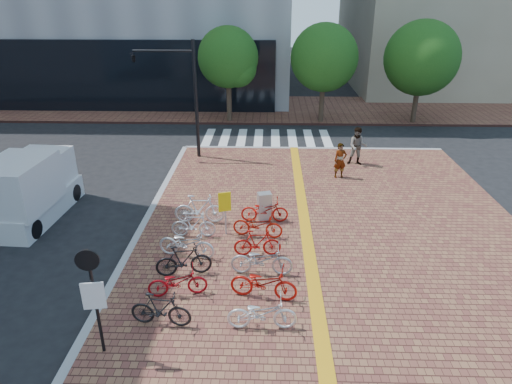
{
  "coord_description": "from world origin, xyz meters",
  "views": [
    {
      "loc": [
        0.63,
        -11.86,
        8.14
      ],
      "look_at": [
        0.17,
        3.41,
        1.3
      ],
      "focal_mm": 32.0,
      "sensor_mm": 36.0,
      "label": 1
    }
  ],
  "objects_px": {
    "bike_6": "(262,313)",
    "pedestrian_a": "(340,161)",
    "bike_4": "(193,225)",
    "utility_box": "(264,206)",
    "bike_9": "(257,243)",
    "notice_sign": "(93,290)",
    "pedestrian_b": "(358,146)",
    "box_truck": "(29,189)",
    "bike_7": "(264,283)",
    "bike_10": "(258,225)",
    "bike_5": "(199,209)",
    "bike_8": "(262,260)",
    "bike_3": "(186,243)",
    "yellow_sign": "(225,206)",
    "bike_0": "(161,309)",
    "bike_1": "(178,282)",
    "traffic_light_pole": "(167,78)",
    "bike_11": "(265,210)",
    "bike_2": "(184,260)"
  },
  "relations": [
    {
      "from": "yellow_sign",
      "to": "box_truck",
      "type": "height_order",
      "value": "box_truck"
    },
    {
      "from": "bike_2",
      "to": "bike_3",
      "type": "height_order",
      "value": "bike_2"
    },
    {
      "from": "bike_8",
      "to": "bike_0",
      "type": "bearing_deg",
      "value": 136.0
    },
    {
      "from": "bike_4",
      "to": "utility_box",
      "type": "relative_size",
      "value": 1.44
    },
    {
      "from": "pedestrian_a",
      "to": "traffic_light_pole",
      "type": "distance_m",
      "value": 9.23
    },
    {
      "from": "notice_sign",
      "to": "pedestrian_a",
      "type": "bearing_deg",
      "value": 57.63
    },
    {
      "from": "bike_2",
      "to": "utility_box",
      "type": "height_order",
      "value": "utility_box"
    },
    {
      "from": "utility_box",
      "to": "pedestrian_b",
      "type": "bearing_deg",
      "value": 53.45
    },
    {
      "from": "bike_11",
      "to": "yellow_sign",
      "type": "bearing_deg",
      "value": 127.33
    },
    {
      "from": "bike_4",
      "to": "utility_box",
      "type": "bearing_deg",
      "value": -60.6
    },
    {
      "from": "pedestrian_a",
      "to": "bike_6",
      "type": "bearing_deg",
      "value": -120.02
    },
    {
      "from": "pedestrian_a",
      "to": "traffic_light_pole",
      "type": "relative_size",
      "value": 0.28
    },
    {
      "from": "bike_0",
      "to": "traffic_light_pole",
      "type": "xyz_separation_m",
      "value": [
        -2.26,
        13.0,
        3.53
      ]
    },
    {
      "from": "bike_7",
      "to": "box_truck",
      "type": "distance_m",
      "value": 10.22
    },
    {
      "from": "bike_6",
      "to": "bike_9",
      "type": "xyz_separation_m",
      "value": [
        -0.21,
        3.49,
        -0.01
      ]
    },
    {
      "from": "bike_4",
      "to": "notice_sign",
      "type": "xyz_separation_m",
      "value": [
        -1.32,
        -5.61,
        1.33
      ]
    },
    {
      "from": "utility_box",
      "to": "traffic_light_pole",
      "type": "xyz_separation_m",
      "value": [
        -4.84,
        7.01,
        3.47
      ]
    },
    {
      "from": "bike_6",
      "to": "yellow_sign",
      "type": "relative_size",
      "value": 1.09
    },
    {
      "from": "bike_8",
      "to": "pedestrian_a",
      "type": "height_order",
      "value": "pedestrian_a"
    },
    {
      "from": "pedestrian_b",
      "to": "box_truck",
      "type": "bearing_deg",
      "value": -147.08
    },
    {
      "from": "bike_6",
      "to": "traffic_light_pole",
      "type": "relative_size",
      "value": 0.31
    },
    {
      "from": "bike_7",
      "to": "bike_10",
      "type": "distance_m",
      "value": 3.49
    },
    {
      "from": "bike_6",
      "to": "pedestrian_a",
      "type": "relative_size",
      "value": 1.09
    },
    {
      "from": "yellow_sign",
      "to": "pedestrian_a",
      "type": "bearing_deg",
      "value": 49.29
    },
    {
      "from": "bike_9",
      "to": "notice_sign",
      "type": "relative_size",
      "value": 0.54
    },
    {
      "from": "bike_2",
      "to": "yellow_sign",
      "type": "xyz_separation_m",
      "value": [
        1.04,
        2.53,
        0.62
      ]
    },
    {
      "from": "bike_1",
      "to": "bike_9",
      "type": "height_order",
      "value": "bike_9"
    },
    {
      "from": "yellow_sign",
      "to": "notice_sign",
      "type": "height_order",
      "value": "notice_sign"
    },
    {
      "from": "utility_box",
      "to": "box_truck",
      "type": "relative_size",
      "value": 0.24
    },
    {
      "from": "bike_6",
      "to": "bike_9",
      "type": "height_order",
      "value": "bike_6"
    },
    {
      "from": "bike_8",
      "to": "bike_10",
      "type": "distance_m",
      "value": 2.31
    },
    {
      "from": "bike_0",
      "to": "utility_box",
      "type": "distance_m",
      "value": 6.53
    },
    {
      "from": "yellow_sign",
      "to": "bike_6",
      "type": "bearing_deg",
      "value": -74.27
    },
    {
      "from": "bike_8",
      "to": "bike_11",
      "type": "relative_size",
      "value": 1.08
    },
    {
      "from": "bike_11",
      "to": "notice_sign",
      "type": "height_order",
      "value": "notice_sign"
    },
    {
      "from": "bike_9",
      "to": "box_truck",
      "type": "bearing_deg",
      "value": 69.38
    },
    {
      "from": "bike_9",
      "to": "bike_3",
      "type": "bearing_deg",
      "value": 90.1
    },
    {
      "from": "bike_4",
      "to": "bike_9",
      "type": "distance_m",
      "value": 2.55
    },
    {
      "from": "bike_5",
      "to": "bike_8",
      "type": "distance_m",
      "value": 4.04
    },
    {
      "from": "bike_5",
      "to": "pedestrian_b",
      "type": "xyz_separation_m",
      "value": [
        6.88,
        6.36,
        0.38
      ]
    },
    {
      "from": "bike_9",
      "to": "bike_10",
      "type": "xyz_separation_m",
      "value": [
        -0.03,
        1.25,
        -0.0
      ]
    },
    {
      "from": "bike_9",
      "to": "notice_sign",
      "type": "distance_m",
      "value": 5.87
    },
    {
      "from": "bike_2",
      "to": "bike_10",
      "type": "relative_size",
      "value": 0.96
    },
    {
      "from": "bike_0",
      "to": "bike_6",
      "type": "height_order",
      "value": "bike_0"
    },
    {
      "from": "bike_0",
      "to": "bike_1",
      "type": "xyz_separation_m",
      "value": [
        0.19,
        1.27,
        -0.04
      ]
    },
    {
      "from": "bike_9",
      "to": "pedestrian_b",
      "type": "bearing_deg",
      "value": -31.88
    },
    {
      "from": "bike_9",
      "to": "utility_box",
      "type": "height_order",
      "value": "utility_box"
    },
    {
      "from": "notice_sign",
      "to": "bike_10",
      "type": "bearing_deg",
      "value": 58.01
    },
    {
      "from": "traffic_light_pole",
      "to": "bike_8",
      "type": "bearing_deg",
      "value": -65.64
    },
    {
      "from": "bike_7",
      "to": "bike_10",
      "type": "bearing_deg",
      "value": 13.98
    }
  ]
}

